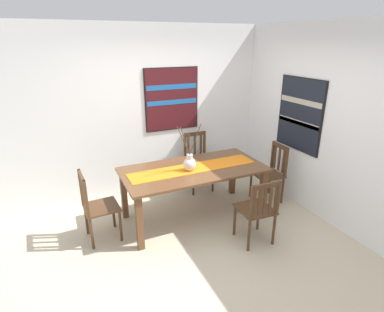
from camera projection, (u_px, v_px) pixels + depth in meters
The scene contains 12 objects.
ground_plane at pixel (207, 245), 3.98m from camera, with size 6.40×6.40×0.03m, color beige.
wall_back at pixel (156, 111), 5.08m from camera, with size 6.40×0.12×2.70m, color white.
wall_side at pixel (330, 126), 4.22m from camera, with size 0.12×6.40×2.70m, color white.
dining_table at pixel (193, 175), 4.35m from camera, with size 1.98×0.98×0.77m.
table_runner at pixel (193, 168), 4.32m from camera, with size 1.83×0.36×0.01m, color orange.
centerpiece_vase at pixel (190, 163), 4.20m from camera, with size 0.31×0.22×0.68m.
chair_0 at pixel (97, 206), 3.92m from camera, with size 0.44×0.44×0.94m.
chair_1 at pixel (258, 209), 3.84m from camera, with size 0.44×0.44×0.89m.
chair_2 at pixel (198, 161), 5.31m from camera, with size 0.44×0.44×0.98m.
chair_3 at pixel (271, 172), 4.92m from camera, with size 0.45×0.45×0.93m.
painting_on_back_wall at pixel (172, 99), 5.05m from camera, with size 0.92×0.05×1.01m.
painting_on_side_wall at pixel (300, 115), 4.61m from camera, with size 0.05×0.88×1.08m.
Camera 1 is at (-1.56, -2.94, 2.46)m, focal length 29.00 mm.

